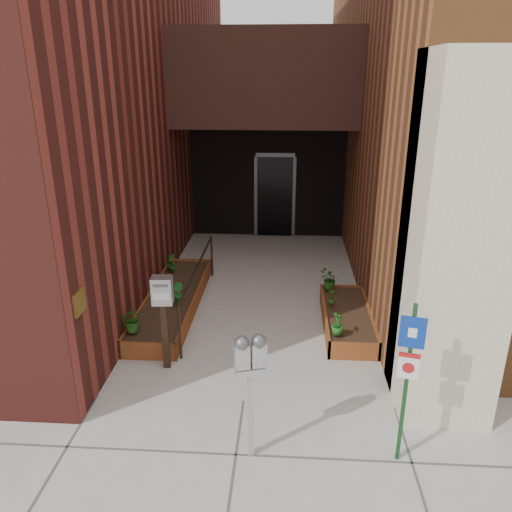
# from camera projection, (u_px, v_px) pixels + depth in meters

# --- Properties ---
(ground) EXTENTS (80.00, 80.00, 0.00)m
(ground) POSITION_uv_depth(u_px,v_px,m) (243.00, 401.00, 6.68)
(ground) COLOR #9E9991
(ground) RESTS_ON ground
(architecture) EXTENTS (20.00, 14.60, 10.00)m
(architecture) POSITION_uv_depth(u_px,v_px,m) (260.00, 32.00, 11.40)
(architecture) COLOR maroon
(architecture) RESTS_ON ground
(planter_left) EXTENTS (0.90, 3.60, 0.30)m
(planter_left) POSITION_uv_depth(u_px,v_px,m) (173.00, 302.00, 9.26)
(planter_left) COLOR brown
(planter_left) RESTS_ON ground
(planter_right) EXTENTS (0.80, 2.20, 0.30)m
(planter_right) POSITION_uv_depth(u_px,v_px,m) (347.00, 319.00, 8.60)
(planter_right) COLOR brown
(planter_right) RESTS_ON ground
(handrail) EXTENTS (0.04, 3.34, 0.90)m
(handrail) POSITION_uv_depth(u_px,v_px,m) (198.00, 273.00, 8.97)
(handrail) COLOR black
(handrail) RESTS_ON ground
(parking_meter) EXTENTS (0.36, 0.22, 1.56)m
(parking_meter) POSITION_uv_depth(u_px,v_px,m) (250.00, 364.00, 5.34)
(parking_meter) COLOR #B2B2B5
(parking_meter) RESTS_ON ground
(sign_post) EXTENTS (0.26, 0.09, 1.95)m
(sign_post) POSITION_uv_depth(u_px,v_px,m) (408.00, 369.00, 5.28)
(sign_post) COLOR #163E1C
(sign_post) RESTS_ON ground
(payment_dropbox) EXTENTS (0.30, 0.24, 1.45)m
(payment_dropbox) POSITION_uv_depth(u_px,v_px,m) (163.00, 303.00, 7.10)
(payment_dropbox) COLOR black
(payment_dropbox) RESTS_ON ground
(shrub_left_a) EXTENTS (0.42, 0.42, 0.40)m
(shrub_left_a) POSITION_uv_depth(u_px,v_px,m) (133.00, 320.00, 7.80)
(shrub_left_a) COLOR #285D1A
(shrub_left_a) RESTS_ON planter_left
(shrub_left_b) EXTENTS (0.29, 0.29, 0.38)m
(shrub_left_b) POSITION_uv_depth(u_px,v_px,m) (178.00, 293.00, 8.75)
(shrub_left_b) COLOR #1C6222
(shrub_left_b) RESTS_ON planter_left
(shrub_left_c) EXTENTS (0.27, 0.27, 0.34)m
(shrub_left_c) POSITION_uv_depth(u_px,v_px,m) (170.00, 261.00, 10.27)
(shrub_left_c) COLOR #1F5117
(shrub_left_c) RESTS_ON planter_left
(shrub_left_d) EXTENTS (0.27, 0.27, 0.37)m
(shrub_left_d) POSITION_uv_depth(u_px,v_px,m) (172.00, 263.00, 10.14)
(shrub_left_d) COLOR #215F1B
(shrub_left_d) RESTS_ON planter_left
(shrub_right_a) EXTENTS (0.22, 0.22, 0.36)m
(shrub_right_a) POSITION_uv_depth(u_px,v_px,m) (338.00, 324.00, 7.71)
(shrub_right_a) COLOR #205B1A
(shrub_right_a) RESTS_ON planter_right
(shrub_right_b) EXTENTS (0.20, 0.20, 0.32)m
(shrub_right_b) POSITION_uv_depth(u_px,v_px,m) (332.00, 297.00, 8.69)
(shrub_right_b) COLOR #27631C
(shrub_right_b) RESTS_ON planter_right
(shrub_right_c) EXTENTS (0.48, 0.48, 0.38)m
(shrub_right_c) POSITION_uv_depth(u_px,v_px,m) (329.00, 279.00, 9.33)
(shrub_right_c) COLOR #225518
(shrub_right_c) RESTS_ON planter_right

